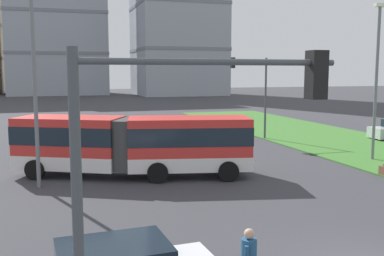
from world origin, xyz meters
name	(u,v)px	position (x,y,z in m)	size (l,w,h in m)	color
articulated_bus	(133,144)	(-3.96, 12.62, 1.65)	(11.86, 6.29, 3.00)	red
car_black_sedan	(78,133)	(-6.04, 24.44, 0.75)	(4.54, 2.33, 1.58)	black
traffic_light_near_left	(175,161)	(-6.04, -3.00, 3.91)	(4.27, 0.28, 5.61)	#474C51
traffic_light_far_right	(255,85)	(7.14, 22.00, 4.28)	(3.16, 0.28, 6.34)	#474C51
streetlight_left	(34,74)	(-8.50, 11.74, 5.16)	(0.70, 0.28, 9.44)	slate
streetlight_median	(376,76)	(10.40, 12.39, 5.03)	(0.70, 0.28, 9.17)	slate
apartment_tower_westcentre	(56,16)	(-6.19, 100.77, 18.02)	(22.06, 16.95, 36.00)	#9EA3AD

